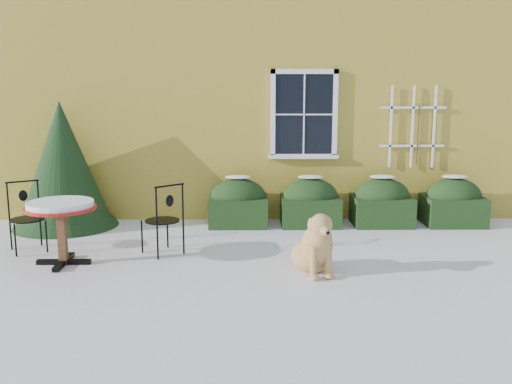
{
  "coord_description": "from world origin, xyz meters",
  "views": [
    {
      "loc": [
        -0.1,
        -7.52,
        2.49
      ],
      "look_at": [
        0.0,
        1.0,
        0.9
      ],
      "focal_mm": 40.0,
      "sensor_mm": 36.0,
      "label": 1
    }
  ],
  "objects_px": {
    "patio_chair_far": "(27,217)",
    "evergreen_shrub": "(64,177)",
    "patio_chair_near": "(164,219)",
    "bistro_table": "(61,212)",
    "dog": "(315,248)"
  },
  "relations": [
    {
      "from": "dog",
      "to": "patio_chair_near",
      "type": "bearing_deg",
      "value": 142.61
    },
    {
      "from": "evergreen_shrub",
      "to": "bistro_table",
      "type": "bearing_deg",
      "value": -73.47
    },
    {
      "from": "dog",
      "to": "patio_chair_far",
      "type": "bearing_deg",
      "value": 150.83
    },
    {
      "from": "patio_chair_near",
      "to": "patio_chair_far",
      "type": "bearing_deg",
      "value": -46.1
    },
    {
      "from": "bistro_table",
      "to": "dog",
      "type": "xyz_separation_m",
      "value": [
        3.52,
        -0.44,
        -0.4
      ]
    },
    {
      "from": "evergreen_shrub",
      "to": "patio_chair_near",
      "type": "xyz_separation_m",
      "value": [
        2.03,
        -1.75,
        -0.36
      ]
    },
    {
      "from": "evergreen_shrub",
      "to": "patio_chair_far",
      "type": "xyz_separation_m",
      "value": [
        -0.1,
        -1.53,
        -0.37
      ]
    },
    {
      "from": "evergreen_shrub",
      "to": "bistro_table",
      "type": "height_order",
      "value": "evergreen_shrub"
    },
    {
      "from": "bistro_table",
      "to": "dog",
      "type": "distance_m",
      "value": 3.57
    },
    {
      "from": "evergreen_shrub",
      "to": "patio_chair_near",
      "type": "distance_m",
      "value": 2.7
    },
    {
      "from": "patio_chair_near",
      "to": "patio_chair_far",
      "type": "relative_size",
      "value": 1.02
    },
    {
      "from": "bistro_table",
      "to": "patio_chair_near",
      "type": "xyz_separation_m",
      "value": [
        1.36,
        0.49,
        -0.22
      ]
    },
    {
      "from": "patio_chair_far",
      "to": "evergreen_shrub",
      "type": "bearing_deg",
      "value": 55.91
    },
    {
      "from": "patio_chair_far",
      "to": "dog",
      "type": "relative_size",
      "value": 1.06
    },
    {
      "from": "dog",
      "to": "evergreen_shrub",
      "type": "bearing_deg",
      "value": 133.24
    }
  ]
}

